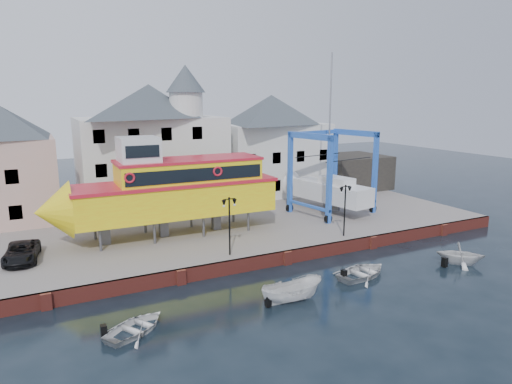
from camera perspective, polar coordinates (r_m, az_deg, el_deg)
name	(u,v)px	position (r m, az deg, el deg)	size (l,w,h in m)	color
ground	(287,264)	(33.74, 3.88, -9.01)	(140.00, 140.00, 0.00)	black
hardstanding	(227,222)	(42.94, -3.60, -3.72)	(44.00, 22.00, 1.00)	slate
quay_wall	(286,257)	(33.65, 3.80, -8.16)	(44.00, 0.47, 1.00)	maroon
building_pink	(5,165)	(45.49, -28.84, 2.98)	(8.00, 7.00, 10.30)	tan
building_white_main	(153,144)	(47.09, -12.79, 5.86)	(14.00, 8.30, 14.00)	silver
building_white_right	(271,145)	(52.78, 1.91, 5.94)	(12.00, 8.00, 11.20)	silver
shed_dark	(350,172)	(57.10, 11.71, 2.51)	(8.00, 7.00, 4.00)	black
lamp_post_left	(229,211)	(31.76, -3.35, -2.43)	(1.12, 0.32, 4.20)	black
lamp_post_right	(345,197)	(36.77, 11.09, -0.67)	(1.12, 0.32, 4.20)	black
tour_boat	(163,190)	(36.66, -11.59, 0.24)	(18.45, 4.67, 8.01)	#59595E
travel_lift	(325,186)	(45.01, 8.62, 0.81)	(7.90, 10.23, 15.00)	#2051AE
van	(22,252)	(35.13, -27.26, -6.69)	(2.07, 4.49, 1.25)	black
motorboat_a	(292,302)	(28.05, 4.48, -13.50)	(1.48, 3.94, 1.52)	silver
motorboat_b	(363,276)	(32.37, 13.18, -10.23)	(2.96, 4.14, 0.86)	silver
motorboat_c	(460,264)	(36.94, 24.10, -8.18)	(2.81, 3.26, 1.72)	silver
motorboat_d	(136,332)	(25.57, -14.73, -16.53)	(2.62, 3.66, 0.76)	silver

